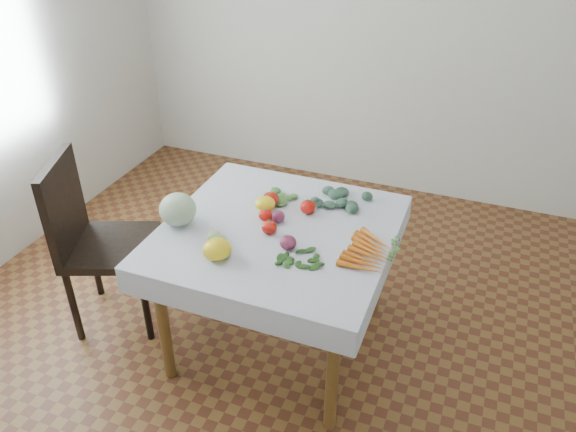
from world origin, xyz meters
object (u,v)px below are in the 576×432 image
(table, at_px, (278,245))
(heirloom_back, at_px, (265,204))
(chair, at_px, (91,233))
(carrot_bunch, at_px, (369,253))
(cabbage, at_px, (178,209))

(table, distance_m, heirloom_back, 0.24)
(chair, height_order, heirloom_back, chair)
(carrot_bunch, bearing_deg, chair, -175.69)
(table, height_order, chair, chair)
(chair, bearing_deg, heirloom_back, 19.32)
(chair, distance_m, heirloom_back, 0.98)
(chair, xyz_separation_m, heirloom_back, (0.90, 0.32, 0.21))
(heirloom_back, xyz_separation_m, carrot_bunch, (0.61, -0.20, -0.02))
(table, distance_m, cabbage, 0.53)
(carrot_bunch, bearing_deg, cabbage, -175.48)
(chair, distance_m, cabbage, 0.61)
(heirloom_back, relative_size, carrot_bunch, 0.32)
(table, xyz_separation_m, cabbage, (-0.48, -0.14, 0.19))
(chair, bearing_deg, table, 9.60)
(table, xyz_separation_m, carrot_bunch, (0.48, -0.06, 0.12))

